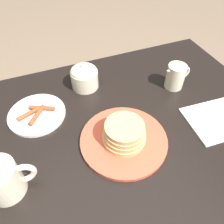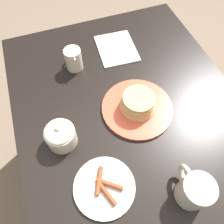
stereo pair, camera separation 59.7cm
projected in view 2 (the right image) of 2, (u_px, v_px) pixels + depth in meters
ground_plane at (125, 177)px, 1.41m from camera, size 8.00×8.00×0.00m
dining_table at (132, 137)px, 0.88m from camera, size 1.13×0.81×0.77m
pancake_plate at (138, 105)px, 0.76m from camera, size 0.25×0.25×0.07m
side_plate_bacon at (104, 187)px, 0.63m from camera, size 0.18×0.18×0.02m
coffee_mug at (194, 190)px, 0.59m from camera, size 0.12×0.09×0.10m
creamer_pitcher at (73, 59)px, 0.84m from camera, size 0.10×0.06×0.09m
sugar_bowl at (60, 135)px, 0.68m from camera, size 0.10×0.10×0.10m
napkin at (117, 48)px, 0.93m from camera, size 0.20×0.17×0.01m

